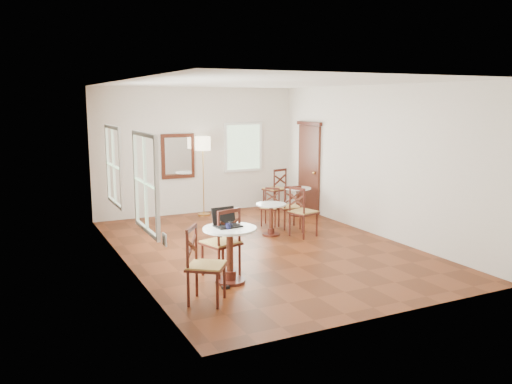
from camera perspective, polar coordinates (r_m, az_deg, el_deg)
ground at (r=9.85m, az=0.77°, el=-6.01°), size 7.00×7.00×0.00m
room_shell at (r=9.73m, az=-0.25°, el=5.12°), size 5.02×7.02×3.01m
cafe_table_near at (r=7.89m, az=-2.84°, el=-6.12°), size 0.80×0.80×0.84m
cafe_table_mid at (r=10.66m, az=1.63°, el=-2.57°), size 0.61×0.61×0.65m
cafe_table_back at (r=12.52m, az=4.52°, el=-0.68°), size 0.63×0.63×0.66m
chair_near_a at (r=8.17m, az=-3.69°, el=-5.44°), size 0.62×0.62×1.08m
chair_near_b at (r=7.16m, az=-5.60°, el=-7.85°), size 0.67×0.67×1.05m
chair_mid_a at (r=11.23m, az=3.68°, el=-1.60°), size 0.49×0.49×0.94m
chair_mid_b at (r=10.57m, az=5.03°, el=-2.13°), size 0.58×0.58×1.02m
chair_back_a at (r=13.22m, az=2.11°, el=0.35°), size 0.57×0.57×1.03m
chair_back_b at (r=11.50m, az=1.58°, el=-1.63°), size 0.53×0.53×0.81m
floor_lamp at (r=12.42m, az=-5.76°, el=4.66°), size 0.36×0.36×1.87m
laptop at (r=7.90m, az=-3.25°, el=-3.21°), size 0.40×0.35×0.27m
mouse at (r=7.82m, az=-2.87°, el=-3.71°), size 0.11×0.09×0.03m
navy_mug at (r=7.72m, az=-3.00°, el=-3.71°), size 0.10×0.07×0.08m
water_glass at (r=7.79m, az=-2.76°, el=-3.50°), size 0.06×0.06×0.10m
power_adapter at (r=7.78m, az=-3.30°, el=-10.24°), size 0.11×0.07×0.04m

